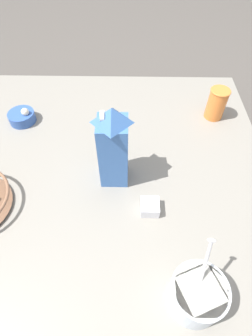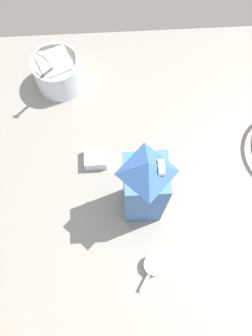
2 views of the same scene
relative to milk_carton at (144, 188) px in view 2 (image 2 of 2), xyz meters
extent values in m
plane|color=#4C4742|center=(-0.02, -0.05, -0.19)|extent=(6.00, 6.00, 0.00)
cube|color=gray|center=(-0.02, -0.05, -0.17)|extent=(1.18, 1.18, 0.04)
cube|color=#3D6BB2|center=(0.00, 0.00, -0.02)|extent=(0.09, 0.09, 0.25)
pyramid|color=#3D6BB2|center=(0.00, 0.00, 0.12)|extent=(0.09, 0.09, 0.05)
cylinder|color=white|center=(0.00, -0.02, 0.12)|extent=(0.03, 0.01, 0.03)
cylinder|color=silver|center=(0.38, 0.21, -0.10)|extent=(0.13, 0.13, 0.10)
cylinder|color=white|center=(0.38, 0.21, -0.06)|extent=(0.12, 0.12, 0.02)
cylinder|color=silver|center=(0.35, 0.22, -0.01)|extent=(0.07, 0.02, 0.16)
ellipsoid|color=silver|center=(0.32, 0.22, 0.06)|extent=(0.02, 0.02, 0.01)
cube|color=silver|center=(0.13, 0.11, -0.13)|extent=(0.06, 0.06, 0.04)
cube|color=brown|center=(0.13, 0.11, -0.13)|extent=(0.05, 0.05, 0.02)
cylinder|color=white|center=(-0.15, -0.02, -0.13)|extent=(0.05, 0.05, 0.03)
cylinder|color=white|center=(-0.19, 0.01, -0.13)|extent=(0.04, 0.03, 0.01)
camera|label=1|loc=(0.54, 0.05, 0.58)|focal=28.00mm
camera|label=2|loc=(-0.21, 0.05, 0.68)|focal=35.00mm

